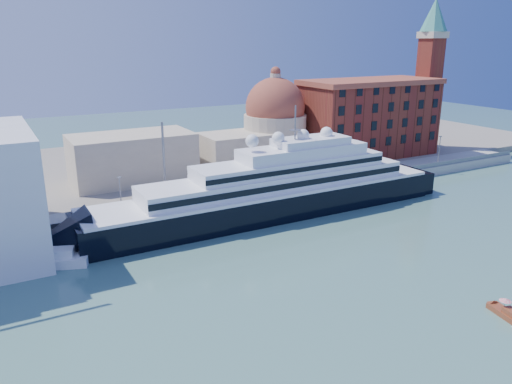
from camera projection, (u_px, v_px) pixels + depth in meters
ground at (336, 253)px, 89.09m from camera, size 400.00×400.00×0.00m
quay at (247, 196)px, 117.19m from camera, size 180.00×10.00×2.50m
land at (184, 162)px, 151.60m from camera, size 260.00×72.00×2.00m
quay_fence at (256, 194)px, 112.88m from camera, size 180.00×0.10×1.20m
superyacht at (259, 196)px, 105.65m from camera, size 91.48×12.68×27.34m
service_barge at (48, 261)px, 83.95m from camera, size 14.54×8.94×3.10m
water_taxi at (507, 313)px, 68.38m from camera, size 2.93×5.84×2.65m
warehouse at (369, 117)px, 152.63m from camera, size 43.00×19.00×23.25m
campanile at (430, 65)px, 159.35m from camera, size 8.40×8.40×47.00m
church at (227, 137)px, 137.18m from camera, size 66.00×18.00×25.50m
lamp_posts at (198, 169)px, 107.38m from camera, size 120.80×2.40×18.00m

